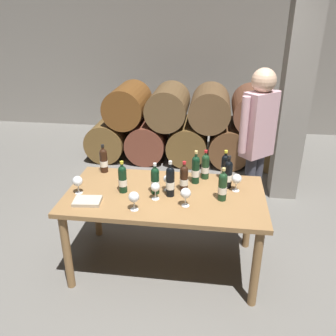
% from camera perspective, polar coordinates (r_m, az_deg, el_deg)
% --- Properties ---
extents(ground_plane, '(14.00, 14.00, 0.00)m').
position_cam_1_polar(ground_plane, '(3.47, -0.46, -15.19)').
color(ground_plane, '#66635E').
extents(cellar_back_wall, '(10.00, 0.24, 2.80)m').
position_cam_1_polar(cellar_back_wall, '(6.90, 4.65, 17.68)').
color(cellar_back_wall, gray).
rests_on(cellar_back_wall, ground_plane).
extents(barrel_stack, '(3.12, 0.90, 1.15)m').
position_cam_1_polar(barrel_stack, '(5.52, 3.34, 6.83)').
color(barrel_stack, brown).
rests_on(barrel_stack, ground_plane).
extents(stone_pillar, '(0.32, 0.32, 2.60)m').
position_cam_1_polar(stone_pillar, '(4.44, 19.81, 11.18)').
color(stone_pillar, gray).
rests_on(stone_pillar, ground_plane).
extents(dining_table, '(1.70, 0.90, 0.76)m').
position_cam_1_polar(dining_table, '(3.09, -0.50, -5.61)').
color(dining_table, olive).
rests_on(dining_table, ground_plane).
extents(wine_bottle_0, '(0.07, 0.07, 0.28)m').
position_cam_1_polar(wine_bottle_0, '(3.28, 6.02, 0.30)').
color(wine_bottle_0, '#19381E').
rests_on(wine_bottle_0, dining_table).
extents(wine_bottle_1, '(0.07, 0.07, 0.28)m').
position_cam_1_polar(wine_bottle_1, '(3.28, 9.16, 0.19)').
color(wine_bottle_1, black).
rests_on(wine_bottle_1, dining_table).
extents(wine_bottle_2, '(0.07, 0.07, 0.32)m').
position_cam_1_polar(wine_bottle_2, '(2.95, 0.36, -2.11)').
color(wine_bottle_2, black).
rests_on(wine_bottle_2, dining_table).
extents(wine_bottle_3, '(0.07, 0.07, 0.28)m').
position_cam_1_polar(wine_bottle_3, '(3.00, -2.09, -1.98)').
color(wine_bottle_3, black).
rests_on(wine_bottle_3, dining_table).
extents(wine_bottle_4, '(0.07, 0.07, 0.27)m').
position_cam_1_polar(wine_bottle_4, '(3.04, 2.58, -1.63)').
color(wine_bottle_4, black).
rests_on(wine_bottle_4, dining_table).
extents(wine_bottle_5, '(0.07, 0.07, 0.30)m').
position_cam_1_polar(wine_bottle_5, '(3.14, 9.66, -0.93)').
color(wine_bottle_5, black).
rests_on(wine_bottle_5, dining_table).
extents(wine_bottle_6, '(0.07, 0.07, 0.31)m').
position_cam_1_polar(wine_bottle_6, '(3.18, 4.47, -0.20)').
color(wine_bottle_6, black).
rests_on(wine_bottle_6, dining_table).
extents(wine_bottle_7, '(0.07, 0.07, 0.28)m').
position_cam_1_polar(wine_bottle_7, '(3.44, -10.32, 1.26)').
color(wine_bottle_7, black).
rests_on(wine_bottle_7, dining_table).
extents(wine_bottle_8, '(0.07, 0.07, 0.29)m').
position_cam_1_polar(wine_bottle_8, '(2.93, 8.78, -2.91)').
color(wine_bottle_8, '#19381E').
rests_on(wine_bottle_8, dining_table).
extents(wine_bottle_9, '(0.07, 0.07, 0.29)m').
position_cam_1_polar(wine_bottle_9, '(3.04, -7.32, -1.72)').
color(wine_bottle_9, black).
rests_on(wine_bottle_9, dining_table).
extents(wine_glass_0, '(0.09, 0.09, 0.16)m').
position_cam_1_polar(wine_glass_0, '(3.09, -14.36, -2.12)').
color(wine_glass_0, white).
rests_on(wine_glass_0, dining_table).
extents(wine_glass_1, '(0.07, 0.07, 0.15)m').
position_cam_1_polar(wine_glass_1, '(3.05, -0.09, -1.86)').
color(wine_glass_1, white).
rests_on(wine_glass_1, dining_table).
extents(wine_glass_2, '(0.09, 0.09, 0.16)m').
position_cam_1_polar(wine_glass_2, '(2.81, 2.86, -4.14)').
color(wine_glass_2, white).
rests_on(wine_glass_2, dining_table).
extents(wine_glass_3, '(0.09, 0.09, 0.16)m').
position_cam_1_polar(wine_glass_3, '(3.09, 11.00, -1.79)').
color(wine_glass_3, white).
rests_on(wine_glass_3, dining_table).
extents(wine_glass_4, '(0.09, 0.09, 0.16)m').
position_cam_1_polar(wine_glass_4, '(2.77, -5.52, -4.74)').
color(wine_glass_4, white).
rests_on(wine_glass_4, dining_table).
extents(wine_glass_5, '(0.08, 0.08, 0.15)m').
position_cam_1_polar(wine_glass_5, '(2.91, -2.06, -3.18)').
color(wine_glass_5, white).
rests_on(wine_glass_5, dining_table).
extents(tasting_notebook, '(0.24, 0.18, 0.03)m').
position_cam_1_polar(tasting_notebook, '(2.97, -12.86, -5.22)').
color(tasting_notebook, '#B2A893').
rests_on(tasting_notebook, dining_table).
extents(sommelier_presenting, '(0.39, 0.36, 1.72)m').
position_cam_1_polar(sommelier_presenting, '(3.62, 14.24, 4.81)').
color(sommelier_presenting, '#383842').
rests_on(sommelier_presenting, ground_plane).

